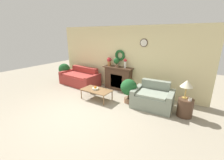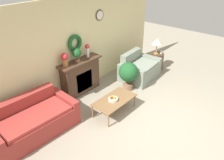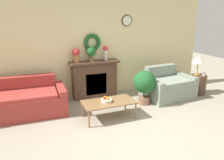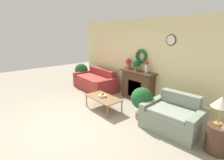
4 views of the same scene
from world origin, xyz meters
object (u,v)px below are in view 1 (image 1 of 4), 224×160
object	(u,v)px
fireplace	(118,78)
fruit_bowl	(95,88)
table_lamp	(187,84)
vase_on_mantel_left	(109,61)
couch_left	(80,78)
potted_plant_floor_by_couch	(64,70)
potted_plant_on_mantel	(116,61)
potted_plant_floor_by_loveseat	(129,88)
side_table_by_loveseat	(185,108)
loveseat_right	(153,98)
mug	(190,99)
vase_on_mantel_right	(125,62)
coffee_table	(96,90)

from	to	relation	value
fireplace	fruit_bowl	distance (m)	1.39
fruit_bowl	table_lamp	size ratio (longest dim) A/B	0.44
fireplace	table_lamp	bearing A→B (deg)	-16.47
vase_on_mantel_left	couch_left	bearing A→B (deg)	-161.59
vase_on_mantel_left	potted_plant_floor_by_couch	size ratio (longest dim) A/B	0.41
vase_on_mantel_left	potted_plant_on_mantel	xyz separation A→B (m)	(0.39, -0.02, 0.03)
couch_left	fruit_bowl	xyz separation A→B (m)	(1.71, -0.92, 0.13)
vase_on_mantel_left	potted_plant_on_mantel	bearing A→B (deg)	-2.90
potted_plant_floor_by_couch	potted_plant_floor_by_loveseat	xyz separation A→B (m)	(4.07, -0.57, -0.02)
fireplace	vase_on_mantel_left	distance (m)	0.86
fruit_bowl	side_table_by_loveseat	xyz separation A→B (m)	(3.03, 0.50, -0.15)
loveseat_right	side_table_by_loveseat	world-z (taller)	loveseat_right
loveseat_right	table_lamp	distance (m)	1.19
loveseat_right	mug	distance (m)	1.17
vase_on_mantel_left	vase_on_mantel_right	distance (m)	0.81
coffee_table	couch_left	bearing A→B (deg)	152.36
fruit_bowl	vase_on_mantel_left	distance (m)	1.62
fireplace	couch_left	bearing A→B (deg)	-166.23
loveseat_right	table_lamp	bearing A→B (deg)	-6.85
couch_left	vase_on_mantel_right	world-z (taller)	vase_on_mantel_right
couch_left	potted_plant_floor_by_couch	xyz separation A→B (m)	(-1.18, 0.06, 0.26)
loveseat_right	coffee_table	size ratio (longest dim) A/B	1.20
vase_on_mantel_right	side_table_by_loveseat	bearing A→B (deg)	-19.16
mug	vase_on_mantel_left	bearing A→B (deg)	164.45
side_table_by_loveseat	vase_on_mantel_left	distance (m)	3.58
side_table_by_loveseat	potted_plant_on_mantel	distance (m)	3.22
potted_plant_floor_by_couch	couch_left	bearing A→B (deg)	-3.07
couch_left	potted_plant_on_mantel	distance (m)	2.08
table_lamp	mug	size ratio (longest dim) A/B	6.25
vase_on_mantel_right	potted_plant_on_mantel	bearing A→B (deg)	-177.23
couch_left	side_table_by_loveseat	world-z (taller)	couch_left
couch_left	mug	distance (m)	4.87
fruit_bowl	potted_plant_floor_by_couch	bearing A→B (deg)	161.24
coffee_table	side_table_by_loveseat	world-z (taller)	side_table_by_loveseat
mug	coffee_table	bearing A→B (deg)	-172.02
couch_left	potted_plant_floor_by_couch	bearing A→B (deg)	179.20
fruit_bowl	potted_plant_on_mantel	bearing A→B (deg)	86.26
couch_left	loveseat_right	bearing A→B (deg)	-2.85
loveseat_right	table_lamp	xyz separation A→B (m)	(0.96, -0.04, 0.69)
coffee_table	potted_plant_on_mantel	world-z (taller)	potted_plant_on_mantel
fruit_bowl	potted_plant_on_mantel	xyz separation A→B (m)	(0.09, 1.36, 0.83)
vase_on_mantel_left	mug	bearing A→B (deg)	-15.55
fireplace	vase_on_mantel_right	xyz separation A→B (m)	(0.33, 0.01, 0.73)
fruit_bowl	vase_on_mantel_right	world-z (taller)	vase_on_mantel_right
table_lamp	potted_plant_on_mantel	bearing A→B (deg)	164.24
fruit_bowl	coffee_table	bearing A→B (deg)	-5.30
couch_left	potted_plant_floor_by_loveseat	size ratio (longest dim) A/B	2.23
coffee_table	potted_plant_on_mantel	size ratio (longest dim) A/B	2.97
side_table_by_loveseat	vase_on_mantel_left	bearing A→B (deg)	165.25
side_table_by_loveseat	potted_plant_on_mantel	xyz separation A→B (m)	(-2.94, 0.86, 0.98)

